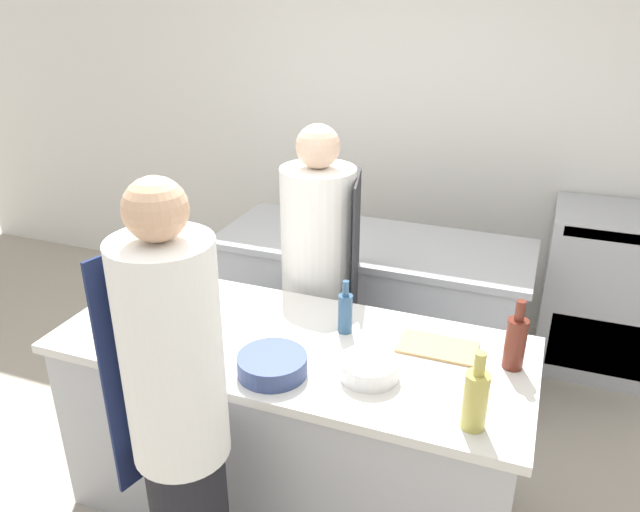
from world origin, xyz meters
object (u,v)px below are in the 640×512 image
(bowl_mixing_large, at_px, (272,365))
(bottle_olive_oil, at_px, (476,398))
(chef_at_prep_near, at_px, (180,430))
(bowl_prep_small, at_px, (369,368))
(cup, at_px, (207,348))
(oven_range, at_px, (605,291))
(bottle_vinegar, at_px, (345,312))
(chef_at_stove, at_px, (319,283))
(bottle_wine, at_px, (516,341))

(bowl_mixing_large, bearing_deg, bottle_olive_oil, -3.08)
(chef_at_prep_near, distance_m, bowl_prep_small, 0.74)
(bottle_olive_oil, height_order, cup, bottle_olive_oil)
(bowl_prep_small, bearing_deg, bowl_mixing_large, -162.44)
(oven_range, height_order, bottle_vinegar, bottle_vinegar)
(bottle_olive_oil, xyz_separation_m, cup, (-1.07, 0.05, -0.07))
(bottle_olive_oil, height_order, bowl_prep_small, bottle_olive_oil)
(bowl_prep_small, bearing_deg, chef_at_stove, 122.89)
(bottle_wine, bearing_deg, bottle_olive_oil, -102.71)
(cup, bearing_deg, bottle_vinegar, 40.79)
(oven_range, height_order, bowl_prep_small, oven_range)
(bottle_olive_oil, bearing_deg, oven_range, 74.93)
(bottle_olive_oil, relative_size, cup, 3.41)
(bowl_mixing_large, relative_size, cup, 3.13)
(bottle_olive_oil, relative_size, bowl_prep_small, 1.29)
(chef_at_prep_near, xyz_separation_m, cup, (-0.15, 0.44, 0.02))
(bottle_wine, bearing_deg, bowl_mixing_large, -156.55)
(oven_range, xyz_separation_m, bottle_vinegar, (-1.16, -1.61, 0.47))
(cup, bearing_deg, oven_range, 51.08)
(bottle_vinegar, height_order, cup, bottle_vinegar)
(bowl_mixing_large, relative_size, bowl_prep_small, 1.19)
(bottle_olive_oil, bearing_deg, bottle_wine, 77.29)
(bottle_vinegar, relative_size, bowl_mixing_large, 0.89)
(oven_range, xyz_separation_m, bowl_mixing_large, (-1.33, -2.01, 0.41))
(chef_at_prep_near, bearing_deg, cup, 34.00)
(bowl_prep_small, bearing_deg, bottle_olive_oil, -20.42)
(bottle_olive_oil, distance_m, bottle_vinegar, 0.75)
(bottle_vinegar, xyz_separation_m, bowl_mixing_large, (-0.16, -0.40, -0.06))
(chef_at_stove, xyz_separation_m, bottle_wine, (1.02, -0.53, 0.18))
(chef_at_stove, bearing_deg, bottle_wine, 49.48)
(bottle_olive_oil, relative_size, bowl_mixing_large, 1.09)
(bowl_mixing_large, xyz_separation_m, bowl_prep_small, (0.36, 0.11, -0.00))
(bowl_prep_small, relative_size, cup, 2.63)
(chef_at_prep_near, relative_size, bowl_mixing_large, 6.56)
(bowl_mixing_large, bearing_deg, bottle_wine, 23.45)
(bottle_vinegar, distance_m, bottle_wine, 0.71)
(bottle_vinegar, xyz_separation_m, bowl_prep_small, (0.19, -0.28, -0.06))
(chef_at_prep_near, distance_m, bottle_olive_oil, 1.00)
(chef_at_prep_near, xyz_separation_m, chef_at_stove, (-0.01, 1.34, -0.08))
(oven_range, relative_size, bowl_mixing_large, 3.76)
(bottle_vinegar, distance_m, bowl_mixing_large, 0.43)
(oven_range, bearing_deg, bottle_olive_oil, -105.07)
(bottle_olive_oil, distance_m, bowl_prep_small, 0.45)
(chef_at_prep_near, bearing_deg, bottle_vinegar, -4.83)
(chef_at_prep_near, height_order, chef_at_stove, chef_at_prep_near)
(bottle_wine, relative_size, bowl_mixing_large, 1.08)
(cup, bearing_deg, bottle_olive_oil, -2.57)
(bottle_wine, xyz_separation_m, bowl_mixing_large, (-0.87, -0.38, -0.08))
(chef_at_prep_near, bearing_deg, bottle_wine, -36.00)
(chef_at_prep_near, distance_m, chef_at_stove, 1.34)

